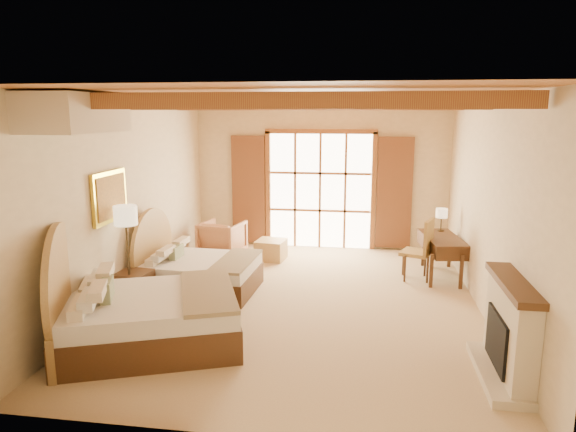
% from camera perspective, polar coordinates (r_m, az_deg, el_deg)
% --- Properties ---
extents(floor, '(7.00, 7.00, 0.00)m').
position_cam_1_polar(floor, '(8.26, 1.34, -9.51)').
color(floor, '#D0BA8B').
rests_on(floor, ground).
extents(wall_back, '(5.50, 0.00, 5.50)m').
position_cam_1_polar(wall_back, '(11.28, 3.62, 4.54)').
color(wall_back, beige).
rests_on(wall_back, ground).
extents(wall_left, '(0.00, 7.00, 7.00)m').
position_cam_1_polar(wall_left, '(8.61, -17.08, 1.89)').
color(wall_left, beige).
rests_on(wall_left, ground).
extents(wall_right, '(0.00, 7.00, 7.00)m').
position_cam_1_polar(wall_right, '(7.98, 21.39, 0.86)').
color(wall_right, beige).
rests_on(wall_right, ground).
extents(ceiling, '(7.00, 7.00, 0.00)m').
position_cam_1_polar(ceiling, '(7.72, 1.45, 13.26)').
color(ceiling, '#BA6A34').
rests_on(ceiling, ground).
extents(ceiling_beams, '(5.39, 4.60, 0.18)m').
position_cam_1_polar(ceiling_beams, '(7.71, 1.45, 12.37)').
color(ceiling_beams, olive).
rests_on(ceiling_beams, ceiling).
extents(french_doors, '(3.95, 0.08, 2.60)m').
position_cam_1_polar(french_doors, '(11.27, 3.58, 2.74)').
color(french_doors, white).
rests_on(french_doors, ground).
extents(fireplace, '(0.46, 1.40, 1.16)m').
position_cam_1_polar(fireplace, '(6.38, 23.25, -12.10)').
color(fireplace, beige).
rests_on(fireplace, ground).
extents(painting, '(0.06, 0.95, 0.75)m').
position_cam_1_polar(painting, '(7.91, -19.16, 2.04)').
color(painting, gold).
rests_on(painting, wall_left).
extents(canopy_valance, '(0.70, 1.40, 0.45)m').
position_cam_1_polar(canopy_valance, '(6.58, -22.56, 10.53)').
color(canopy_valance, beige).
rests_on(canopy_valance, ceiling).
extents(bed_near, '(2.74, 2.32, 1.44)m').
position_cam_1_polar(bed_near, '(6.99, -16.30, -10.18)').
color(bed_near, '#482718').
rests_on(bed_near, floor).
extents(bed_far, '(1.89, 1.47, 1.20)m').
position_cam_1_polar(bed_far, '(8.81, -10.49, -5.86)').
color(bed_far, '#482718').
rests_on(bed_far, floor).
extents(nightstand, '(0.52, 0.52, 0.56)m').
position_cam_1_polar(nightstand, '(8.31, -16.66, -7.83)').
color(nightstand, '#482718').
rests_on(nightstand, floor).
extents(floor_lamp, '(0.34, 0.34, 1.61)m').
position_cam_1_polar(floor_lamp, '(7.91, -17.57, -0.64)').
color(floor_lamp, '#362B1B').
rests_on(floor_lamp, floor).
extents(armchair, '(0.95, 0.97, 0.76)m').
position_cam_1_polar(armchair, '(10.72, -7.31, -2.55)').
color(armchair, '#AF734D').
rests_on(armchair, floor).
extents(ottoman, '(0.62, 0.62, 0.40)m').
position_cam_1_polar(ottoman, '(10.49, -1.90, -3.76)').
color(ottoman, '#AF8E49').
rests_on(ottoman, floor).
extents(desk, '(0.78, 1.45, 0.75)m').
position_cam_1_polar(desk, '(9.77, 16.67, -4.20)').
color(desk, '#482718').
rests_on(desk, floor).
extents(desk_chair, '(0.65, 0.63, 1.11)m').
position_cam_1_polar(desk_chair, '(9.52, 14.14, -4.82)').
color(desk_chair, '#AB8543').
rests_on(desk_chair, floor).
extents(desk_lamp, '(0.22, 0.22, 0.43)m').
position_cam_1_polar(desk_lamp, '(10.09, 16.70, 0.21)').
color(desk_lamp, '#362B1B').
rests_on(desk_lamp, desk).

